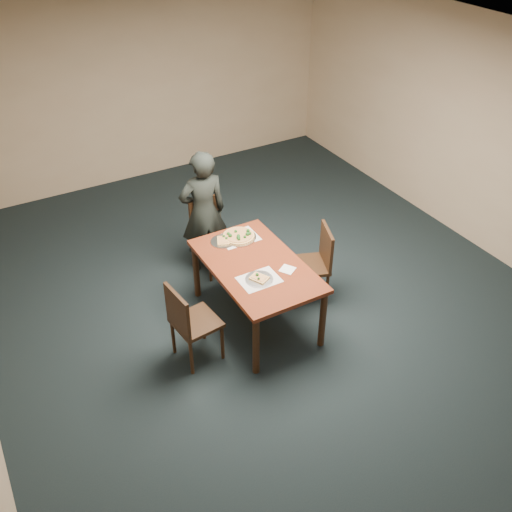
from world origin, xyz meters
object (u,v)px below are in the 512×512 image
dining_table (256,271)px  slice_plate_near (259,279)px  pizza_pan (239,236)px  chair_far (211,231)px  chair_left (189,320)px  diner (203,213)px  slice_plate_far (223,241)px  chair_right (316,260)px

dining_table → slice_plate_near: (-0.10, -0.25, 0.11)m
pizza_pan → slice_plate_near: bearing=-103.1°
chair_far → chair_left: 1.60m
dining_table → slice_plate_near: 0.29m
chair_far → slice_plate_near: (-0.12, -1.38, 0.25)m
chair_left → slice_plate_near: bearing=-99.4°
chair_left → diner: bearing=-37.3°
chair_left → slice_plate_near: chair_left is taller
dining_table → slice_plate_far: 0.55m
chair_far → chair_right: bearing=-61.7°
chair_left → pizza_pan: bearing=-59.0°
chair_right → pizza_pan: 0.90m
chair_right → slice_plate_far: bearing=-100.5°
chair_far → slice_plate_far: chair_far is taller
pizza_pan → slice_plate_near: pizza_pan is taller
chair_right → diner: size_ratio=0.59×
chair_right → slice_plate_far: size_ratio=3.25×
diner → slice_plate_near: 1.40m
chair_far → chair_left: (-0.88, -1.34, 0.00)m
chair_left → chair_far: bearing=-39.9°
diner → chair_right: bearing=131.8°
chair_left → slice_plate_far: chair_left is taller
diner → pizza_pan: size_ratio=4.01×
slice_plate_near → dining_table: bearing=67.2°
dining_table → chair_right: (0.77, 0.01, -0.14)m
pizza_pan → slice_plate_near: (-0.18, -0.76, -0.01)m
chair_left → slice_plate_far: size_ratio=3.25×
diner → slice_plate_far: size_ratio=5.56×
diner → pizza_pan: diner is taller
slice_plate_near → chair_far: bearing=85.2°
dining_table → chair_far: chair_far is taller
chair_far → dining_table: bearing=-96.5°
chair_far → diner: size_ratio=0.59×
dining_table → diner: bearing=92.8°
dining_table → chair_right: size_ratio=1.65×
chair_far → chair_right: (0.76, -1.12, 0.00)m
pizza_pan → slice_plate_far: size_ratio=1.38×
diner → slice_plate_far: bearing=91.1°
chair_far → chair_right: size_ratio=1.00×
chair_left → slice_plate_near: (0.77, -0.04, 0.25)m
slice_plate_near → slice_plate_far: slice_plate_near is taller
diner → chair_far: bearing=166.2°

